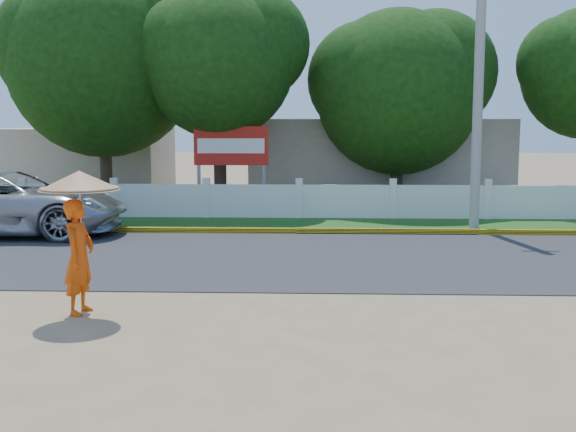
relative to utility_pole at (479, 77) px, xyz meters
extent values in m
plane|color=#9E8460|center=(-5.16, -9.19, -4.38)|extent=(120.00, 120.00, 0.00)
cube|color=#38383A|center=(-5.16, -4.69, -4.37)|extent=(60.00, 7.00, 0.02)
cube|color=#2D601E|center=(-5.16, 0.56, -4.36)|extent=(60.00, 3.50, 0.03)
cube|color=yellow|center=(-5.16, -1.14, -4.30)|extent=(40.00, 0.18, 0.16)
cube|color=silver|center=(-5.16, 2.01, -3.83)|extent=(40.00, 0.10, 1.10)
cube|color=#B7AD99|center=(-2.16, 8.81, -2.78)|extent=(10.00, 6.00, 3.20)
cube|color=#B7AD99|center=(-15.16, 9.81, -2.98)|extent=(8.00, 5.00, 2.80)
cylinder|color=#979795|center=(0.00, 0.00, 0.00)|extent=(0.28, 0.28, 8.76)
imported|color=#A6A8AE|center=(-13.15, -1.71, -3.47)|extent=(6.72, 3.44, 1.82)
imported|color=#DB4B0B|center=(-8.46, -9.66, -3.44)|extent=(0.53, 0.74, 1.88)
cylinder|color=#98989E|center=(-8.41, -9.66, -2.71)|extent=(0.03, 0.03, 1.22)
cone|color=#AE7D50|center=(-8.41, -9.66, -2.19)|extent=(1.29, 1.29, 0.31)
cylinder|color=gray|center=(-8.57, 3.11, -3.38)|extent=(0.12, 0.12, 2.00)
cylinder|color=gray|center=(-6.37, 3.11, -3.38)|extent=(0.12, 0.12, 2.00)
cube|color=#B61B13|center=(-7.47, 3.11, -2.08)|extent=(2.50, 0.12, 1.30)
cube|color=silver|center=(-7.47, 3.05, -2.08)|extent=(2.25, 0.02, 0.49)
cylinder|color=#473828|center=(-7.98, 4.12, -2.54)|extent=(0.44, 0.44, 3.68)
sphere|color=#1C4B11|center=(-7.98, 4.12, 0.74)|extent=(5.22, 5.22, 5.22)
cylinder|color=#473828|center=(-12.38, 5.34, -2.70)|extent=(0.44, 0.44, 3.35)
sphere|color=#1C4B11|center=(-12.38, 5.34, 0.88)|extent=(6.92, 6.92, 6.92)
cylinder|color=#473828|center=(-1.67, 5.42, -3.12)|extent=(0.44, 0.44, 2.51)
sphere|color=#1C4B11|center=(-1.67, 5.42, -0.23)|extent=(5.95, 5.95, 5.95)
camera|label=1|loc=(-4.62, -21.03, -1.25)|focal=45.00mm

